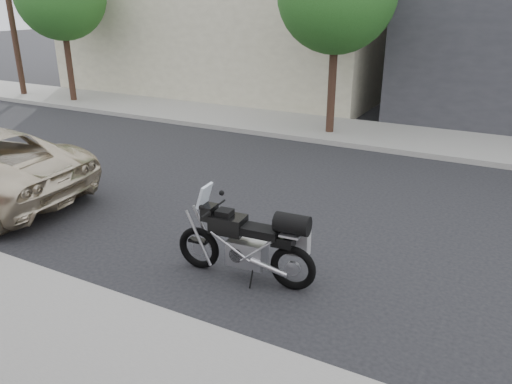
% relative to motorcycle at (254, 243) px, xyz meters
% --- Properties ---
extents(ground, '(120.00, 120.00, 0.00)m').
position_rel_motorcycle_xyz_m(ground, '(-0.03, -2.56, -0.61)').
color(ground, black).
rests_on(ground, ground).
extents(far_sidewalk, '(44.00, 3.00, 0.15)m').
position_rel_motorcycle_xyz_m(far_sidewalk, '(-0.03, -9.06, -0.54)').
color(far_sidewalk, gray).
rests_on(far_sidewalk, ground).
extents(utility_pole, '(0.24, 0.24, 6.70)m').
position_rel_motorcycle_xyz_m(utility_pole, '(15.97, -8.56, 2.89)').
color(utility_pole, '#362218').
rests_on(utility_pole, far_sidewalk).
extents(motorcycle, '(2.26, 0.84, 1.43)m').
position_rel_motorcycle_xyz_m(motorcycle, '(0.00, 0.00, 0.00)').
color(motorcycle, black).
rests_on(motorcycle, ground).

